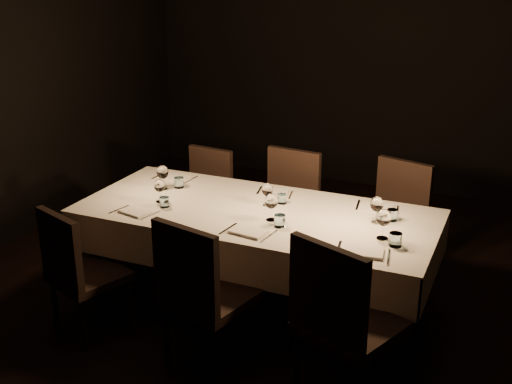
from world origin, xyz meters
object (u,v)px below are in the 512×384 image
at_px(chair_far_left, 205,194).
at_px(chair_far_center, 287,205).
at_px(chair_near_left, 77,267).
at_px(chair_near_center, 200,290).
at_px(dining_table, 256,220).
at_px(chair_far_right, 395,216).
at_px(chair_near_right, 341,318).

distance_m(chair_far_left, chair_far_center, 0.78).
bearing_deg(chair_near_left, chair_far_left, -73.75).
relative_size(chair_near_center, chair_far_center, 1.03).
height_order(dining_table, chair_far_left, chair_far_left).
bearing_deg(chair_far_center, chair_near_left, -113.08).
xyz_separation_m(chair_near_left, chair_far_right, (1.75, 1.69, 0.02)).
bearing_deg(chair_far_right, dining_table, -117.66).
xyz_separation_m(chair_near_center, chair_far_left, (-0.82, 1.61, -0.05)).
relative_size(chair_near_left, chair_near_right, 0.87).
bearing_deg(chair_near_right, chair_near_left, 21.30).
distance_m(chair_near_center, chair_far_left, 1.81).
bearing_deg(chair_near_left, dining_table, -118.36).
relative_size(chair_near_center, chair_near_right, 0.95).
xyz_separation_m(dining_table, chair_near_center, (-0.00, -0.83, -0.14)).
bearing_deg(chair_far_right, chair_near_center, -100.00).
bearing_deg(chair_near_right, dining_table, -22.01).
bearing_deg(dining_table, chair_near_right, -43.66).
distance_m(chair_near_center, chair_far_center, 1.57).
distance_m(dining_table, chair_near_right, 1.22).
bearing_deg(chair_far_right, chair_near_right, -71.95).
height_order(chair_near_right, chair_far_right, chair_near_right).
relative_size(dining_table, chair_far_left, 2.83).
bearing_deg(chair_far_center, chair_far_right, 14.07).
height_order(chair_near_right, chair_far_left, chair_near_right).
xyz_separation_m(dining_table, chair_near_right, (0.88, -0.84, -0.12)).
bearing_deg(chair_far_left, chair_far_center, 4.23).
bearing_deg(chair_far_left, chair_far_right, 9.77).
xyz_separation_m(dining_table, chair_far_center, (-0.05, 0.74, -0.15)).
distance_m(chair_near_left, chair_near_center, 0.93).
xyz_separation_m(chair_far_left, chair_far_center, (0.78, -0.04, 0.04)).
relative_size(chair_near_left, chair_far_right, 0.96).
distance_m(chair_near_left, chair_near_right, 1.81).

